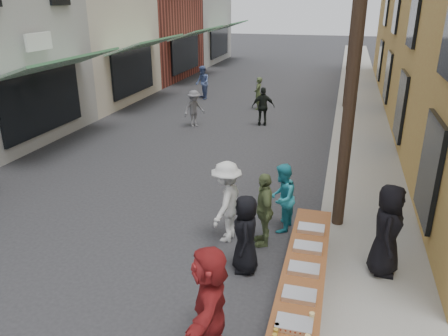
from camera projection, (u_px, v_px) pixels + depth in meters
The scene contains 24 objects.
ground at pixel (105, 270), 8.49m from camera, with size 120.00×120.00×0.00m, color #28282B.
sidewalk at pixel (360, 109), 20.71m from camera, with size 2.20×60.00×0.10m, color gray.
storefront_row at pixel (72, 15), 22.90m from camera, with size 8.00×37.00×9.00m.
utility_pole_near at pixel (358, 22), 8.49m from camera, with size 0.26×0.26×9.00m, color #2D2116.
utility_pole_mid at pixel (355, 9), 19.27m from camera, with size 0.26×0.26×9.00m, color #2D2116.
utility_pole_far at pixel (354, 5), 30.05m from camera, with size 0.26×0.26×9.00m, color #2D2116.
serving_table at pixel (305, 263), 7.46m from camera, with size 0.70×4.00×0.75m.
catering_tray_sausage at pixel (294, 324), 5.95m from camera, with size 0.50×0.33×0.08m, color maroon.
catering_tray_foil_b at pixel (299, 295), 6.53m from camera, with size 0.50×0.33×0.08m, color #B2B2B7.
catering_tray_buns at pixel (304, 269), 7.16m from camera, with size 0.50×0.33×0.08m, color tan.
catering_tray_foil_d at pixel (308, 247), 7.79m from camera, with size 0.50×0.33×0.08m, color #B2B2B7.
catering_tray_buns_end at pixel (311, 229), 8.42m from camera, with size 0.50×0.33×0.08m, color tan.
condiment_jar_b at pixel (276, 331), 5.82m from camera, with size 0.07×0.07×0.08m, color #A57F26.
condiment_jar_c at pixel (277, 326), 5.91m from camera, with size 0.07×0.07×0.08m, color #A57F26.
guest_front_a at pixel (246, 234), 8.24m from camera, with size 0.77×0.50×1.57m, color black.
guest_front_c at pixel (282, 198), 9.71m from camera, with size 0.77×0.60×1.58m, color teal.
guest_front_d at pixel (226, 202), 9.28m from camera, with size 1.16×0.67×1.80m, color silver.
guest_front_e at pixel (264, 209), 9.14m from camera, with size 0.95×0.40×1.62m, color #5D6E40.
guest_queue_back at pixel (210, 303), 6.19m from camera, with size 1.67×0.53×1.81m, color maroon.
server at pixel (387, 230), 7.97m from camera, with size 0.87×0.57×1.78m, color black.
passerby_left at pixel (194, 109), 17.74m from camera, with size 0.97×0.56×1.50m, color slate.
passerby_mid at pixel (263, 107), 17.87m from camera, with size 0.93×0.39×1.59m, color black.
passerby_right at pixel (258, 93), 20.53m from camera, with size 0.55×0.36×1.52m, color #465531.
passerby_far at pixel (202, 83), 22.63m from camera, with size 0.83×0.65×1.71m, color #576DA9.
Camera 1 is at (4.14, -6.31, 4.94)m, focal length 35.00 mm.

